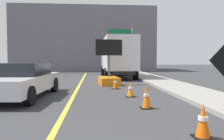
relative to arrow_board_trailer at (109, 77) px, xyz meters
name	(u,v)px	position (x,y,z in m)	size (l,w,h in m)	color
lane_center_stripe	(66,109)	(-1.75, -6.51, -0.48)	(0.14, 36.00, 0.01)	yellow
arrow_board_trailer	(109,77)	(0.00, 0.00, 0.00)	(1.60, 1.90, 2.70)	orange
box_truck	(118,56)	(1.10, 5.13, 1.29)	(2.58, 6.98, 3.24)	black
pickup_car	(21,80)	(-3.83, -4.18, 0.22)	(2.43, 5.05, 1.38)	silver
highway_guide_sign	(125,42)	(2.54, 11.32, 2.94)	(2.78, 0.37, 5.00)	gray
far_building_block	(85,41)	(-2.03, 18.55, 3.53)	(17.71, 9.53, 8.03)	slate
traffic_cone_near_sign	(203,121)	(1.20, -9.31, -0.15)	(0.36, 0.36, 0.68)	black
traffic_cone_mid_lane	(147,97)	(0.73, -6.61, -0.12)	(0.36, 0.36, 0.74)	black
traffic_cone_far_lane	(130,89)	(0.58, -4.43, -0.17)	(0.36, 0.36, 0.63)	black
traffic_cone_curbside	(115,83)	(0.20, -1.95, -0.18)	(0.36, 0.36, 0.62)	black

